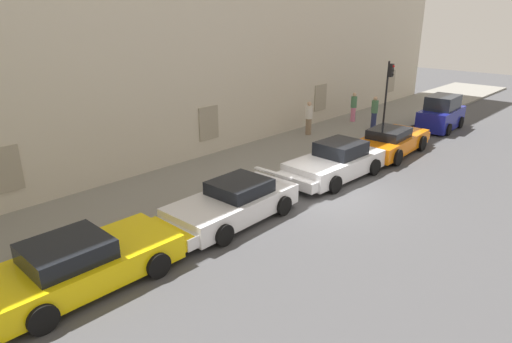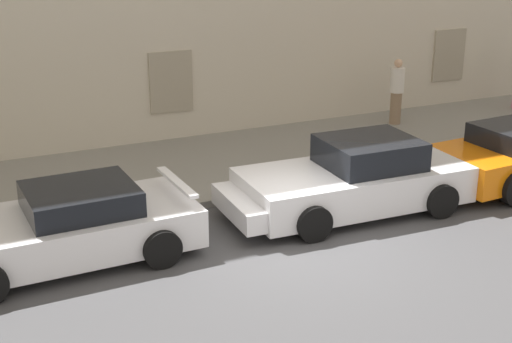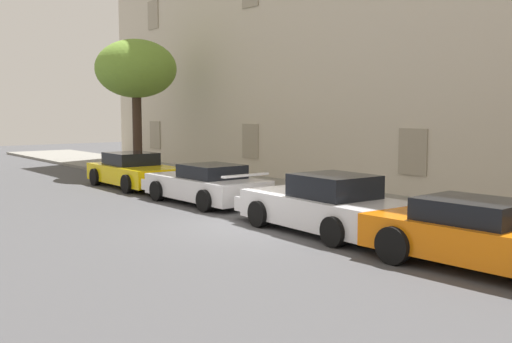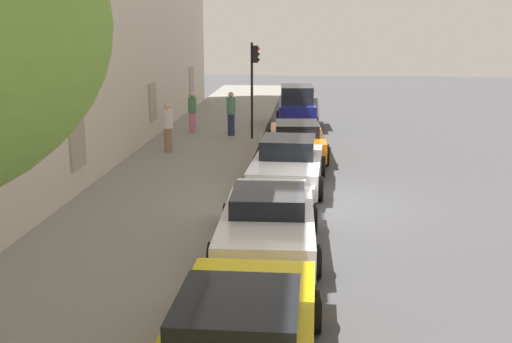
# 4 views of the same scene
# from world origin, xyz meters

# --- Properties ---
(ground_plane) EXTENTS (80.00, 80.00, 0.00)m
(ground_plane) POSITION_xyz_m (0.00, 0.00, 0.00)
(ground_plane) COLOR #444447
(sidewalk) EXTENTS (60.00, 4.36, 0.14)m
(sidewalk) POSITION_xyz_m (0.00, 4.42, 0.07)
(sidewalk) COLOR gray
(sidewalk) RESTS_ON ground
(sportscar_red_lead) EXTENTS (5.02, 2.28, 1.31)m
(sportscar_red_lead) POSITION_xyz_m (-8.63, 1.17, 0.58)
(sportscar_red_lead) COLOR yellow
(sportscar_red_lead) RESTS_ON ground
(sportscar_yellow_flank) EXTENTS (4.83, 2.26, 1.25)m
(sportscar_yellow_flank) POSITION_xyz_m (-3.95, 1.13, 0.56)
(sportscar_yellow_flank) COLOR white
(sportscar_yellow_flank) RESTS_ON ground
(sportscar_white_middle) EXTENTS (4.86, 2.30, 1.41)m
(sportscar_white_middle) POSITION_xyz_m (1.57, 0.94, 0.61)
(sportscar_white_middle) COLOR white
(sportscar_white_middle) RESTS_ON ground
(sportscar_tail_end) EXTENTS (5.11, 2.29, 1.28)m
(sportscar_tail_end) POSITION_xyz_m (6.30, 0.79, 0.60)
(sportscar_tail_end) COLOR orange
(sportscar_tail_end) RESTS_ON ground
(tree_midblock) EXTENTS (3.67, 3.67, 6.00)m
(tree_midblock) POSITION_xyz_m (-12.96, 3.40, 4.77)
(tree_midblock) COLOR #38281E
(tree_midblock) RESTS_ON sidewalk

